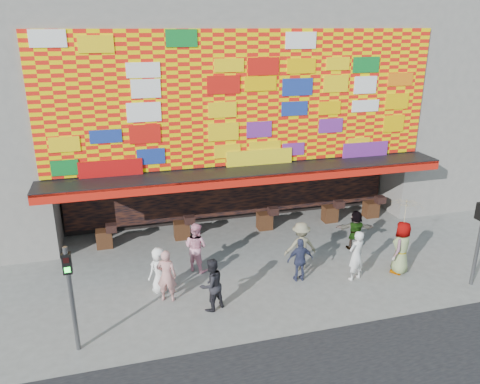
{
  "coord_description": "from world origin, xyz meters",
  "views": [
    {
      "loc": [
        -4.81,
        -12.55,
        8.09
      ],
      "look_at": [
        -0.79,
        2.0,
        2.71
      ],
      "focal_mm": 35.0,
      "sensor_mm": 36.0,
      "label": 1
    }
  ],
  "objects": [
    {
      "name": "ground",
      "position": [
        0.0,
        0.0,
        0.0
      ],
      "size": [
        90.0,
        90.0,
        0.0
      ],
      "primitive_type": "plane",
      "color": "slate",
      "rests_on": "ground"
    },
    {
      "name": "shop_building",
      "position": [
        0.0,
        8.18,
        5.23
      ],
      "size": [
        15.2,
        9.4,
        10.0
      ],
      "color": "gray",
      "rests_on": "ground"
    },
    {
      "name": "neighbor_right",
      "position": [
        13.0,
        8.0,
        6.0
      ],
      "size": [
        11.0,
        8.0,
        12.0
      ],
      "primitive_type": "cube",
      "color": "gray",
      "rests_on": "ground"
    },
    {
      "name": "signal_left",
      "position": [
        -6.2,
        -1.5,
        1.86
      ],
      "size": [
        0.22,
        0.2,
        3.0
      ],
      "color": "#59595B",
      "rests_on": "ground"
    },
    {
      "name": "signal_right",
      "position": [
        6.2,
        -1.5,
        1.86
      ],
      "size": [
        0.22,
        0.2,
        3.0
      ],
      "color": "#59595B",
      "rests_on": "ground"
    },
    {
      "name": "ped_a",
      "position": [
        -3.78,
        0.84,
        0.76
      ],
      "size": [
        0.88,
        0.79,
        1.52
      ],
      "primitive_type": "imported",
      "rotation": [
        0.0,
        0.0,
        3.66
      ],
      "color": "white",
      "rests_on": "ground"
    },
    {
      "name": "ped_b",
      "position": [
        -3.62,
        0.24,
        0.85
      ],
      "size": [
        0.73,
        0.6,
        1.71
      ],
      "primitive_type": "imported",
      "rotation": [
        0.0,
        0.0,
        2.79
      ],
      "color": "tan",
      "rests_on": "ground"
    },
    {
      "name": "ped_c",
      "position": [
        -2.4,
        -0.61,
        0.83
      ],
      "size": [
        1.0,
        0.92,
        1.66
      ],
      "primitive_type": "imported",
      "rotation": [
        0.0,
        0.0,
        3.6
      ],
      "color": "black",
      "rests_on": "ground"
    },
    {
      "name": "ped_d",
      "position": [
        1.11,
        0.98,
        0.88
      ],
      "size": [
        1.17,
        0.7,
        1.76
      ],
      "primitive_type": "imported",
      "rotation": [
        0.0,
        0.0,
        3.1
      ],
      "color": "gray",
      "rests_on": "ground"
    },
    {
      "name": "ped_e",
      "position": [
        0.81,
        0.27,
        0.76
      ],
      "size": [
        0.91,
        0.42,
        1.52
      ],
      "primitive_type": "imported",
      "rotation": [
        0.0,
        0.0,
        3.09
      ],
      "color": "#323858",
      "rests_on": "ground"
    },
    {
      "name": "ped_f",
      "position": [
        3.75,
        1.93,
        0.77
      ],
      "size": [
        1.5,
        0.79,
        1.54
      ],
      "primitive_type": "imported",
      "rotation": [
        0.0,
        0.0,
        2.89
      ],
      "color": "gray",
      "rests_on": "ground"
    },
    {
      "name": "ped_g",
      "position": [
        4.35,
        -0.14,
        0.94
      ],
      "size": [
        1.09,
        1.04,
        1.87
      ],
      "primitive_type": "imported",
      "rotation": [
        0.0,
        0.0,
        3.81
      ],
      "color": "gray",
      "rests_on": "ground"
    },
    {
      "name": "ped_h",
      "position": [
        2.63,
        -0.15,
        0.88
      ],
      "size": [
        0.74,
        0.6,
        1.75
      ],
      "primitive_type": "imported",
      "rotation": [
        0.0,
        0.0,
        3.46
      ],
      "color": "silver",
      "rests_on": "ground"
    },
    {
      "name": "ped_i",
      "position": [
        -2.4,
        1.89,
        0.88
      ],
      "size": [
        1.08,
        1.08,
        1.76
      ],
      "primitive_type": "imported",
      "rotation": [
        0.0,
        0.0,
        2.36
      ],
      "color": "pink",
      "rests_on": "ground"
    },
    {
      "name": "parasol",
      "position": [
        4.35,
        -0.14,
        2.19
      ],
      "size": [
        1.27,
        1.28,
        1.93
      ],
      "color": "#D1BD84",
      "rests_on": "ground"
    }
  ]
}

